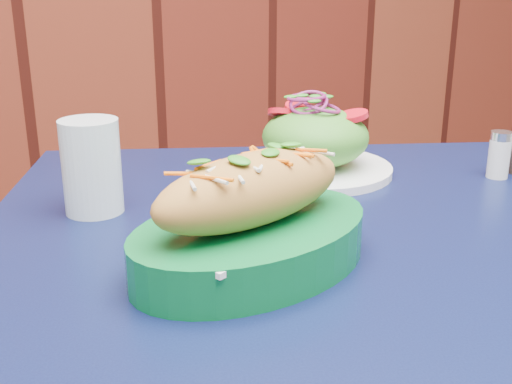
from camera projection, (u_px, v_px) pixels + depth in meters
name	position (u px, v px, depth m)	size (l,w,h in m)	color
cafe_table	(317.00, 302.00, 0.77)	(1.04, 1.04, 0.75)	black
banh_mi_basket	(252.00, 221.00, 0.64)	(0.31, 0.24, 0.13)	#08632B
salad_plate	(315.00, 142.00, 0.95)	(0.23, 0.23, 0.12)	white
water_glass	(92.00, 167.00, 0.79)	(0.07, 0.07, 0.12)	silver
salt_shaker	(499.00, 155.00, 0.93)	(0.03, 0.03, 0.07)	white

